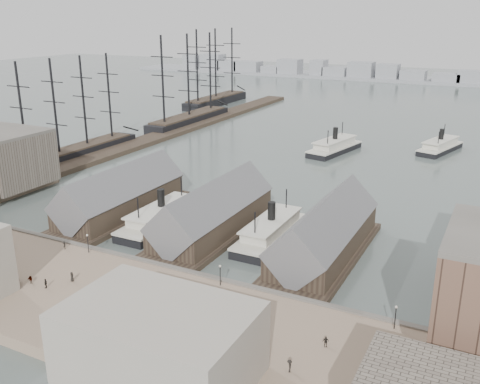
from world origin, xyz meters
The scene contains 29 objects.
ground centered at (0.00, 0.00, 0.00)m, with size 900.00×900.00×0.00m, color #4B5653.
quay centered at (0.00, -20.00, 1.00)m, with size 180.00×30.00×2.00m, color #826C58.
seawall centered at (0.00, -5.20, 1.15)m, with size 180.00×1.20×2.30m, color #59544C.
west_wharf centered at (-68.00, 100.00, 0.80)m, with size 10.00×220.00×1.60m, color #2D231C.
ferry_shed_west centered at (-26.00, 16.88, 4.64)m, with size 14.00×42.00×12.60m.
ferry_shed_center centered at (0.00, 16.88, 4.64)m, with size 14.00×42.00×12.60m.
ferry_shed_east centered at (26.00, 16.88, 4.64)m, with size 14.00×42.00×12.60m.
street_bldg_center centered at (20.00, -32.00, 7.00)m, with size 24.00×16.00×10.00m, color gray.
lamp_post_near_w centered at (-15.00, -7.00, 4.71)m, with size 0.44×0.44×3.92m.
lamp_post_near_e centered at (15.00, -7.00, 4.71)m, with size 0.44×0.44×3.92m.
lamp_post_far_e centered at (45.00, -7.00, 4.71)m, with size 0.44×0.44×3.92m.
far_shore centered at (-2.07, 334.14, 3.91)m, with size 500.00×40.00×15.72m.
ferry_docked_west centered at (-13.00, 15.41, 2.23)m, with size 7.99×26.65×9.52m.
ferry_docked_east centered at (13.00, 19.53, 2.17)m, with size 7.79×25.98×9.28m.
ferry_open_near centered at (1.49, 101.66, 2.26)m, with size 13.38×28.06×9.63m.
ferry_open_mid centered at (35.03, 120.25, 2.06)m, with size 13.63×25.71×8.80m.
sailing_ship_near centered at (-75.87, 53.24, 2.50)m, with size 8.29×57.12×34.09m.
sailing_ship_mid centered at (-72.81, 122.43, 2.82)m, with size 9.58×55.34×39.38m.
sailing_ship_far centered at (-89.92, 177.12, 2.90)m, with size 9.78×54.35×40.22m.
tram centered at (53.86, -15.85, 4.04)m, with size 3.77×11.38×3.98m.
horse_cart_center centered at (-16.25, -22.01, 2.77)m, with size 4.55×3.65×1.44m.
horse_cart_right centered at (22.51, -20.14, 2.79)m, with size 4.71×2.08×1.54m.
pedestrian_2 centered at (-20.43, -8.00, 2.83)m, with size 1.08×0.62×1.67m, color black.
pedestrian_3 centered at (-11.45, -21.55, 2.86)m, with size 1.01×0.42×1.73m, color black.
pedestrian_4 centered at (-9.22, -17.61, 2.87)m, with size 0.85×0.55×1.74m, color black.
pedestrian_5 centered at (8.00, -22.14, 2.80)m, with size 0.59×0.43×1.61m, color black.
pedestrian_6 centered at (25.61, -13.05, 2.86)m, with size 0.84×0.65×1.73m, color black.
pedestrian_7 centered at (34.75, -23.73, 2.91)m, with size 1.17×0.67×1.81m, color black.
pedestrian_8 centered at (37.21, -16.09, 2.82)m, with size 0.96×0.40×1.64m, color black.
Camera 1 is at (56.05, -79.86, 46.98)m, focal length 40.00 mm.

